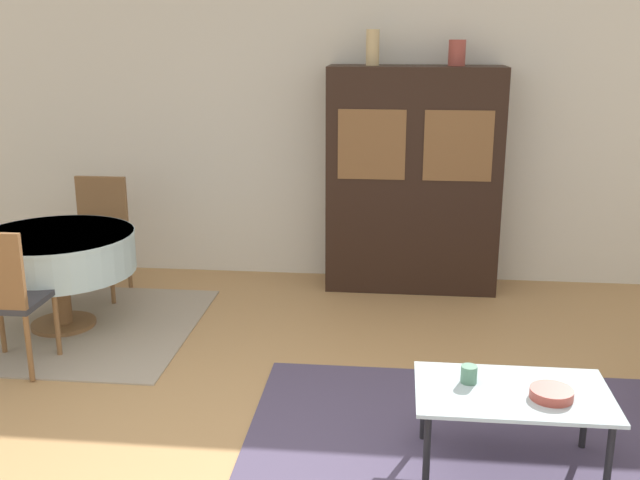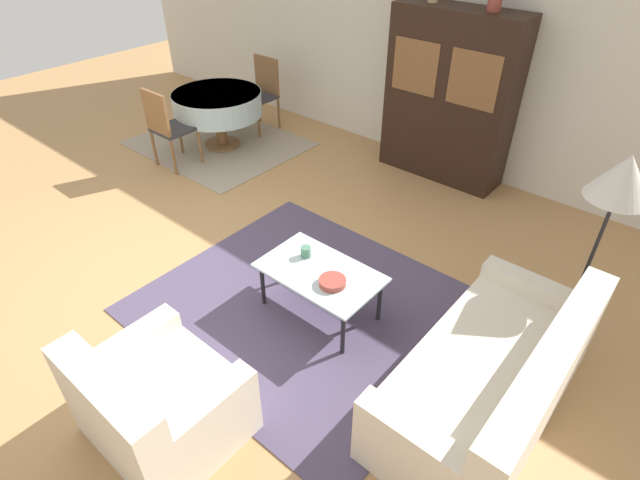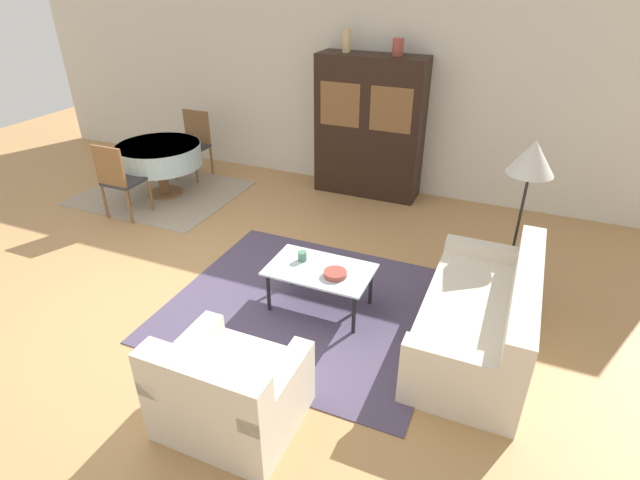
{
  "view_description": "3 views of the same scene",
  "coord_description": "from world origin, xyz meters",
  "px_view_note": "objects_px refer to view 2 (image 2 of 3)",
  "views": [
    {
      "loc": [
        0.66,
        -2.99,
        2.2
      ],
      "look_at": [
        0.2,
        1.4,
        0.95
      ],
      "focal_mm": 42.0,
      "sensor_mm": 36.0,
      "label": 1
    },
    {
      "loc": [
        3.26,
        -1.83,
        2.98
      ],
      "look_at": [
        1.27,
        0.51,
        0.75
      ],
      "focal_mm": 28.0,
      "sensor_mm": 36.0,
      "label": 2
    },
    {
      "loc": [
        2.82,
        -3.1,
        2.95
      ],
      "look_at": [
        1.27,
        0.51,
        0.75
      ],
      "focal_mm": 28.0,
      "sensor_mm": 36.0,
      "label": 3
    }
  ],
  "objects_px": {
    "dining_table": "(218,104)",
    "bowl": "(332,282)",
    "floor_lamp": "(621,183)",
    "display_cabinet": "(449,98)",
    "vase_short": "(495,0)",
    "armchair": "(157,404)",
    "couch": "(492,380)",
    "dining_chair_near": "(167,124)",
    "dining_chair_far": "(262,90)",
    "coffee_table": "(320,275)",
    "cup": "(306,252)"
  },
  "relations": [
    {
      "from": "dining_chair_far",
      "to": "floor_lamp",
      "type": "bearing_deg",
      "value": 166.42
    },
    {
      "from": "floor_lamp",
      "to": "vase_short",
      "type": "distance_m",
      "value": 2.49
    },
    {
      "from": "couch",
      "to": "vase_short",
      "type": "height_order",
      "value": "vase_short"
    },
    {
      "from": "couch",
      "to": "dining_table",
      "type": "height_order",
      "value": "couch"
    },
    {
      "from": "coffee_table",
      "to": "floor_lamp",
      "type": "distance_m",
      "value": 2.24
    },
    {
      "from": "dining_table",
      "to": "vase_short",
      "type": "xyz_separation_m",
      "value": [
        2.96,
        1.24,
        1.42
      ]
    },
    {
      "from": "dining_chair_far",
      "to": "vase_short",
      "type": "relative_size",
      "value": 4.75
    },
    {
      "from": "cup",
      "to": "vase_short",
      "type": "height_order",
      "value": "vase_short"
    },
    {
      "from": "coffee_table",
      "to": "display_cabinet",
      "type": "height_order",
      "value": "display_cabinet"
    },
    {
      "from": "cup",
      "to": "bowl",
      "type": "distance_m",
      "value": 0.41
    },
    {
      "from": "coffee_table",
      "to": "floor_lamp",
      "type": "relative_size",
      "value": 0.65
    },
    {
      "from": "couch",
      "to": "armchair",
      "type": "bearing_deg",
      "value": 135.42
    },
    {
      "from": "coffee_table",
      "to": "dining_chair_near",
      "type": "distance_m",
      "value": 3.23
    },
    {
      "from": "dining_chair_far",
      "to": "dining_chair_near",
      "type": "bearing_deg",
      "value": 90.0
    },
    {
      "from": "bowl",
      "to": "dining_table",
      "type": "bearing_deg",
      "value": 153.26
    },
    {
      "from": "dining_chair_far",
      "to": "dining_table",
      "type": "bearing_deg",
      "value": 90.0
    },
    {
      "from": "armchair",
      "to": "display_cabinet",
      "type": "bearing_deg",
      "value": 95.71
    },
    {
      "from": "couch",
      "to": "coffee_table",
      "type": "xyz_separation_m",
      "value": [
        -1.48,
        -0.01,
        0.1
      ]
    },
    {
      "from": "dining_chair_near",
      "to": "dining_chair_far",
      "type": "xyz_separation_m",
      "value": [
        0.0,
        1.6,
        0.0
      ]
    },
    {
      "from": "display_cabinet",
      "to": "vase_short",
      "type": "distance_m",
      "value": 1.1
    },
    {
      "from": "cup",
      "to": "armchair",
      "type": "bearing_deg",
      "value": -83.79
    },
    {
      "from": "display_cabinet",
      "to": "dining_table",
      "type": "relative_size",
      "value": 1.65
    },
    {
      "from": "dining_table",
      "to": "dining_chair_near",
      "type": "height_order",
      "value": "dining_chair_near"
    },
    {
      "from": "bowl",
      "to": "vase_short",
      "type": "xyz_separation_m",
      "value": [
        -0.33,
        2.9,
        1.54
      ]
    },
    {
      "from": "couch",
      "to": "coffee_table",
      "type": "relative_size",
      "value": 1.83
    },
    {
      "from": "couch",
      "to": "dining_chair_near",
      "type": "relative_size",
      "value": 1.82
    },
    {
      "from": "cup",
      "to": "dining_chair_far",
      "type": "bearing_deg",
      "value": 141.28
    },
    {
      "from": "armchair",
      "to": "vase_short",
      "type": "xyz_separation_m",
      "value": [
        -0.12,
        4.37,
        1.71
      ]
    },
    {
      "from": "coffee_table",
      "to": "dining_chair_far",
      "type": "relative_size",
      "value": 0.99
    },
    {
      "from": "display_cabinet",
      "to": "vase_short",
      "type": "xyz_separation_m",
      "value": [
        0.32,
        0.0,
        1.06
      ]
    },
    {
      "from": "vase_short",
      "to": "couch",
      "type": "bearing_deg",
      "value": -59.81
    },
    {
      "from": "armchair",
      "to": "vase_short",
      "type": "bearing_deg",
      "value": 91.53
    },
    {
      "from": "dining_table",
      "to": "bowl",
      "type": "relative_size",
      "value": 5.45
    },
    {
      "from": "dining_chair_near",
      "to": "cup",
      "type": "bearing_deg",
      "value": -14.09
    },
    {
      "from": "couch",
      "to": "floor_lamp",
      "type": "bearing_deg",
      "value": -6.52
    },
    {
      "from": "cup",
      "to": "floor_lamp",
      "type": "bearing_deg",
      "value": 32.72
    },
    {
      "from": "armchair",
      "to": "bowl",
      "type": "height_order",
      "value": "armchair"
    },
    {
      "from": "display_cabinet",
      "to": "dining_chair_near",
      "type": "height_order",
      "value": "display_cabinet"
    },
    {
      "from": "couch",
      "to": "bowl",
      "type": "relative_size",
      "value": 8.46
    },
    {
      "from": "dining_chair_near",
      "to": "bowl",
      "type": "xyz_separation_m",
      "value": [
        3.3,
        -0.86,
        -0.1
      ]
    },
    {
      "from": "vase_short",
      "to": "floor_lamp",
      "type": "bearing_deg",
      "value": -41.56
    },
    {
      "from": "dining_table",
      "to": "dining_chair_near",
      "type": "distance_m",
      "value": 0.8
    },
    {
      "from": "armchair",
      "to": "display_cabinet",
      "type": "relative_size",
      "value": 0.49
    },
    {
      "from": "floor_lamp",
      "to": "armchair",
      "type": "bearing_deg",
      "value": -120.87
    },
    {
      "from": "couch",
      "to": "armchair",
      "type": "height_order",
      "value": "couch"
    },
    {
      "from": "display_cabinet",
      "to": "dining_chair_near",
      "type": "bearing_deg",
      "value": -142.41
    },
    {
      "from": "floor_lamp",
      "to": "bowl",
      "type": "bearing_deg",
      "value": -137.81
    },
    {
      "from": "armchair",
      "to": "coffee_table",
      "type": "xyz_separation_m",
      "value": [
        0.04,
        1.53,
        0.1
      ]
    },
    {
      "from": "dining_chair_near",
      "to": "floor_lamp",
      "type": "relative_size",
      "value": 0.65
    },
    {
      "from": "coffee_table",
      "to": "bowl",
      "type": "height_order",
      "value": "bowl"
    }
  ]
}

